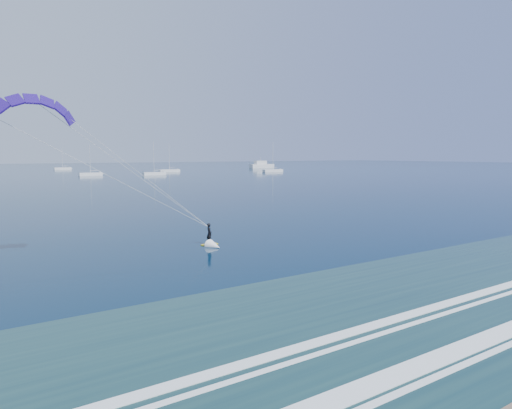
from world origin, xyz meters
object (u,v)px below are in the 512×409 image
Objects in this scene: kitesurfer_rig at (129,170)px; sailboat_3 at (90,174)px; sailboat_6 at (273,170)px; sailboat_4 at (63,168)px; sailboat_7 at (154,173)px; motor_yacht at (261,165)px; sailboat_5 at (169,170)px.

kitesurfer_rig reaches higher than sailboat_3.
sailboat_3 is 82.91m from sailboat_6.
kitesurfer_rig is at bearing -102.51° from sailboat_3.
sailboat_4 is at bearing 131.26° from sailboat_6.
sailboat_6 is 1.04× the size of sailboat_7.
sailboat_6 is at bearing 50.69° from kitesurfer_rig.
motor_yacht is 105.51m from sailboat_7.
kitesurfer_rig is at bearing -99.40° from sailboat_4.
sailboat_7 is (55.95, 140.49, -6.50)m from kitesurfer_rig.
sailboat_3 is at bearing 77.49° from kitesurfer_rig.
sailboat_6 is 59.72m from sailboat_7.
sailboat_3 is at bearing 174.37° from sailboat_6.
sailboat_6 reaches higher than motor_yacht.
sailboat_5 reaches higher than motor_yacht.
sailboat_5 is (36.03, -61.94, 0.01)m from sailboat_4.
motor_yacht is at bearing -17.59° from sailboat_4.
kitesurfer_rig is 153.17m from sailboat_3.
motor_yacht is 1.19× the size of sailboat_5.
kitesurfer_rig is at bearing -111.71° from sailboat_7.
sailboat_6 is (115.66, 141.27, -6.50)m from kitesurfer_rig.
sailboat_3 is at bearing -93.48° from sailboat_4.
sailboat_7 is at bearing -148.55° from motor_yacht.
kitesurfer_rig is 1.24× the size of motor_yacht.
kitesurfer_rig is 1.62× the size of sailboat_3.
sailboat_5 is (74.06, 167.80, -6.50)m from kitesurfer_rig.
sailboat_5 is 49.33m from sailboat_6.
sailboat_6 is at bearing -32.53° from sailboat_5.
sailboat_6 reaches higher than sailboat_4.
sailboat_6 is at bearing -5.63° from sailboat_3.
sailboat_3 is 0.90× the size of sailboat_7.
sailboat_5 is at bearing 24.22° from sailboat_3.
motor_yacht is 1.34× the size of sailboat_4.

